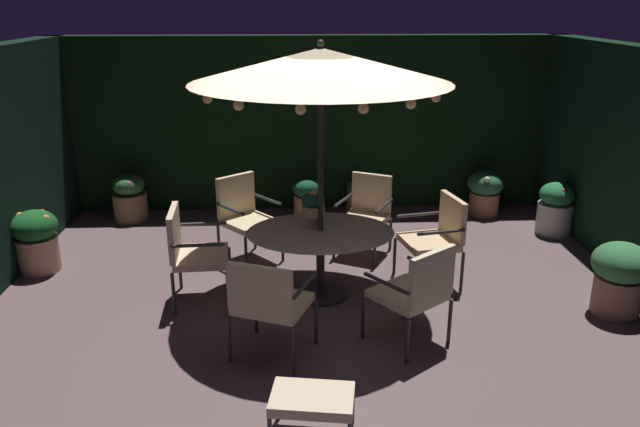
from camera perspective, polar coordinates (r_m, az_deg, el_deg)
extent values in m
cube|color=brown|center=(6.40, 0.21, -8.99)|extent=(7.49, 7.15, 0.02)
cube|color=black|center=(9.22, -0.90, 8.32)|extent=(7.49, 0.30, 2.53)
cylinder|color=#302A34|center=(6.71, 0.02, -7.31)|extent=(0.61, 0.61, 0.03)
cylinder|color=#302A34|center=(6.57, 0.02, -4.69)|extent=(0.09, 0.09, 0.70)
ellipsoid|color=#B4B1A0|center=(6.43, 0.02, -1.71)|extent=(1.55, 1.24, 0.03)
cylinder|color=#2A2C2E|center=(6.28, 0.02, 2.27)|extent=(0.06, 0.06, 2.37)
cone|color=beige|center=(6.03, 0.03, 13.53)|extent=(2.55, 2.55, 0.33)
sphere|color=#2A2C2E|center=(6.02, 0.03, 15.48)|extent=(0.07, 0.07, 0.07)
sphere|color=#F9DB8C|center=(6.20, 10.86, 11.25)|extent=(0.09, 0.09, 0.09)
sphere|color=#F9DB8C|center=(6.65, 9.04, 11.88)|extent=(0.09, 0.09, 0.09)
sphere|color=#F9DB8C|center=(7.00, 5.77, 12.38)|extent=(0.09, 0.09, 0.09)
sphere|color=#F9DB8C|center=(7.18, 1.62, 12.63)|extent=(0.09, 0.09, 0.09)
sphere|color=#F9DB8C|center=(7.15, -2.90, 12.59)|extent=(0.09, 0.09, 0.09)
sphere|color=#F9DB8C|center=(6.96, -6.29, 12.32)|extent=(0.09, 0.09, 0.09)
sphere|color=#F9DB8C|center=(6.60, -9.32, 11.80)|extent=(0.09, 0.09, 0.09)
sphere|color=#F9DB8C|center=(6.11, -10.95, 11.13)|extent=(0.09, 0.09, 0.09)
sphere|color=#F9DB8C|center=(5.59, -10.37, 10.42)|extent=(0.09, 0.09, 0.09)
sphere|color=#F9DB8C|center=(5.19, -7.54, 9.91)|extent=(0.09, 0.09, 0.09)
sphere|color=#F9DB8C|center=(4.94, -1.80, 9.59)|extent=(0.09, 0.09, 0.09)
sphere|color=#F9DB8C|center=(4.99, 4.02, 9.66)|extent=(0.09, 0.09, 0.09)
sphere|color=#F9DB8C|center=(5.27, 8.41, 10.00)|extent=(0.09, 0.09, 0.09)
sphere|color=#F9DB8C|center=(5.67, 10.69, 10.52)|extent=(0.09, 0.09, 0.09)
cylinder|color=tan|center=(6.50, -0.64, -0.74)|extent=(0.11, 0.11, 0.13)
cylinder|color=tan|center=(6.46, -0.64, 0.29)|extent=(0.24, 0.24, 0.12)
ellipsoid|color=#16442C|center=(6.42, -0.64, 1.25)|extent=(0.25, 0.25, 0.15)
sphere|color=#E8D04E|center=(6.40, -0.65, 1.73)|extent=(0.09, 0.09, 0.09)
cylinder|color=#2E2A31|center=(5.82, 4.00, -9.57)|extent=(0.04, 0.04, 0.43)
cylinder|color=#2E2A31|center=(6.19, 7.87, -7.85)|extent=(0.04, 0.04, 0.43)
cylinder|color=#2E2A31|center=(5.49, 8.10, -11.65)|extent=(0.04, 0.04, 0.43)
cylinder|color=#2E2A31|center=(5.88, 11.92, -9.66)|extent=(0.04, 0.04, 0.43)
cube|color=beige|center=(5.72, 8.10, -7.42)|extent=(0.78, 0.77, 0.07)
cube|color=beige|center=(5.45, 10.30, -5.79)|extent=(0.47, 0.38, 0.47)
cylinder|color=#2E2A31|center=(5.44, 6.15, -6.45)|extent=(0.35, 0.45, 0.04)
cylinder|color=#2E2A31|center=(5.83, 10.09, -4.81)|extent=(0.35, 0.45, 0.04)
cylinder|color=#2F2C2B|center=(6.66, 8.71, -5.81)|extent=(0.04, 0.04, 0.44)
cylinder|color=#2F2C2B|center=(7.15, 6.91, -3.91)|extent=(0.04, 0.04, 0.44)
cylinder|color=#2F2C2B|center=(6.89, 13.01, -5.23)|extent=(0.04, 0.04, 0.44)
cylinder|color=#2F2C2B|center=(7.36, 10.98, -3.44)|extent=(0.04, 0.04, 0.44)
cube|color=#DDBB8A|center=(6.91, 10.02, -2.62)|extent=(0.65, 0.67, 0.07)
cube|color=#DDBB8A|center=(6.93, 12.17, -0.34)|extent=(0.17, 0.56, 0.47)
cylinder|color=#2F2C2B|center=(6.59, 11.16, -1.71)|extent=(0.53, 0.14, 0.04)
cylinder|color=#2F2C2B|center=(7.08, 9.18, -0.08)|extent=(0.53, 0.14, 0.04)
cylinder|color=#2B2A2E|center=(7.35, 5.08, -3.35)|extent=(0.04, 0.04, 0.41)
cylinder|color=#2B2A2E|center=(7.53, 1.29, -2.70)|extent=(0.04, 0.04, 0.41)
cylinder|color=#2B2A2E|center=(7.85, 6.54, -1.89)|extent=(0.04, 0.04, 0.41)
cylinder|color=#2B2A2E|center=(8.02, 2.95, -1.31)|extent=(0.04, 0.04, 0.41)
cube|color=#D3B78B|center=(7.59, 4.01, -0.61)|extent=(0.72, 0.74, 0.07)
cube|color=#D3B78B|center=(7.75, 4.80, 1.94)|extent=(0.48, 0.29, 0.49)
cylinder|color=#2B2A2E|center=(7.44, 5.95, 0.70)|extent=(0.29, 0.50, 0.04)
cylinder|color=#2B2A2E|center=(7.62, 2.19, 1.25)|extent=(0.29, 0.50, 0.04)
cylinder|color=#2B322F|center=(7.45, -3.48, -2.78)|extent=(0.04, 0.04, 0.45)
cylinder|color=#2B322F|center=(7.15, -6.86, -3.88)|extent=(0.04, 0.04, 0.45)
cylinder|color=#2B322F|center=(7.86, -6.05, -1.65)|extent=(0.04, 0.04, 0.45)
cylinder|color=#2B322F|center=(7.57, -9.35, -2.64)|extent=(0.04, 0.04, 0.45)
cube|color=beige|center=(7.41, -6.51, -0.84)|extent=(0.76, 0.76, 0.07)
cube|color=beige|center=(7.52, -7.80, 1.71)|extent=(0.44, 0.38, 0.50)
cylinder|color=#2B322F|center=(7.49, -4.90, 1.33)|extent=(0.37, 0.43, 0.04)
cylinder|color=#2B322F|center=(7.18, -8.32, 0.41)|extent=(0.37, 0.43, 0.04)
cylinder|color=#2E322C|center=(6.87, -8.35, -4.90)|extent=(0.04, 0.04, 0.46)
cylinder|color=#2E322C|center=(6.32, -8.49, -7.16)|extent=(0.04, 0.04, 0.46)
cylinder|color=#2E322C|center=(6.92, -12.83, -5.04)|extent=(0.04, 0.04, 0.46)
cylinder|color=#2E322C|center=(6.37, -13.38, -7.29)|extent=(0.04, 0.04, 0.46)
cube|color=beige|center=(6.50, -10.91, -3.95)|extent=(0.57, 0.63, 0.07)
cube|color=beige|center=(6.43, -13.35, -1.73)|extent=(0.10, 0.58, 0.49)
cylinder|color=#2E322C|center=(6.70, -10.86, -0.94)|extent=(0.52, 0.07, 0.04)
cylinder|color=#2E322C|center=(6.13, -11.25, -2.90)|extent=(0.52, 0.07, 0.04)
cylinder|color=#2F302D|center=(5.93, -5.96, -8.94)|extent=(0.04, 0.04, 0.46)
cylinder|color=#2F302D|center=(5.72, -0.37, -9.95)|extent=(0.04, 0.04, 0.46)
cylinder|color=#2F302D|center=(5.51, -8.41, -11.40)|extent=(0.04, 0.04, 0.46)
cylinder|color=#2F302D|center=(5.28, -2.42, -12.64)|extent=(0.04, 0.04, 0.46)
cube|color=beige|center=(5.47, -4.37, -8.30)|extent=(0.75, 0.72, 0.07)
cube|color=beige|center=(5.15, -5.61, -7.08)|extent=(0.56, 0.28, 0.43)
cylinder|color=#2F302D|center=(5.49, -7.35, -5.63)|extent=(0.23, 0.49, 0.04)
cylinder|color=#2F302D|center=(5.27, -1.39, -6.61)|extent=(0.23, 0.49, 0.04)
cylinder|color=#2D2A35|center=(4.87, -3.89, -17.07)|extent=(0.03, 0.03, 0.28)
cylinder|color=#2D2A35|center=(4.82, 3.01, -17.49)|extent=(0.03, 0.03, 0.28)
cube|color=beige|center=(4.58, -0.72, -16.81)|extent=(0.64, 0.47, 0.08)
cylinder|color=#7B6649|center=(9.23, 3.47, 1.04)|extent=(0.33, 0.33, 0.27)
ellipsoid|color=#28542C|center=(9.16, 3.49, 2.40)|extent=(0.35, 0.35, 0.24)
sphere|color=red|center=(9.14, 4.29, 2.88)|extent=(0.11, 0.11, 0.11)
sphere|color=red|center=(9.23, 3.13, 2.77)|extent=(0.06, 0.06, 0.06)
sphere|color=red|center=(9.06, 3.20, 2.69)|extent=(0.07, 0.07, 0.07)
cylinder|color=tan|center=(7.90, -24.59, -3.42)|extent=(0.46, 0.46, 0.41)
ellipsoid|color=#154F1F|center=(7.79, -24.94, -1.05)|extent=(0.52, 0.52, 0.36)
sphere|color=orange|center=(7.65, -24.02, -0.41)|extent=(0.08, 0.08, 0.08)
sphere|color=orange|center=(7.88, -24.33, 0.01)|extent=(0.10, 0.10, 0.10)
sphere|color=orange|center=(7.82, -25.99, -0.24)|extent=(0.10, 0.10, 0.10)
sphere|color=#DD7644|center=(7.66, -25.12, -1.38)|extent=(0.09, 0.09, 0.09)
cylinder|color=beige|center=(8.91, 20.85, -0.41)|extent=(0.47, 0.47, 0.42)
ellipsoid|color=#24723C|center=(8.81, 21.11, 1.65)|extent=(0.46, 0.46, 0.32)
sphere|color=red|center=(8.86, 21.82, 2.10)|extent=(0.11, 0.11, 0.11)
sphere|color=#D53A3B|center=(8.97, 21.26, 2.11)|extent=(0.07, 0.07, 0.07)
sphere|color=red|center=(8.84, 20.40, 2.30)|extent=(0.10, 0.10, 0.10)
sphere|color=#C43B38|center=(8.67, 20.69, 1.60)|extent=(0.09, 0.09, 0.09)
sphere|color=#D83142|center=(8.66, 21.58, 1.96)|extent=(0.06, 0.06, 0.06)
cylinder|color=#8D6553|center=(6.93, 25.72, -6.81)|extent=(0.46, 0.46, 0.39)
ellipsoid|color=#33733F|center=(6.80, 26.15, -4.11)|extent=(0.57, 0.57, 0.40)
sphere|color=#B0358B|center=(6.89, 27.17, -3.83)|extent=(0.09, 0.09, 0.09)
sphere|color=#BF3B7C|center=(6.86, 24.62, -3.28)|extent=(0.10, 0.10, 0.10)
sphere|color=#B14585|center=(6.61, 26.60, -3.73)|extent=(0.09, 0.09, 0.09)
cylinder|color=#A26F43|center=(8.90, -1.21, 0.62)|extent=(0.38, 0.38, 0.35)
ellipsoid|color=#17502F|center=(8.81, -1.22, 2.40)|extent=(0.42, 0.42, 0.29)
sphere|color=#BB387A|center=(8.81, -0.20, 2.76)|extent=(0.08, 0.08, 0.08)
sphere|color=#B8338B|center=(8.89, -1.22, 2.95)|extent=(0.06, 0.06, 0.06)
sphere|color=#BD2A86|center=(8.91, -1.87, 2.95)|extent=(0.08, 0.08, 0.08)
sphere|color=#AB3E82|center=(8.71, -1.97, 2.46)|extent=(0.09, 0.09, 0.09)
sphere|color=#C13D73|center=(8.68, -1.18, 2.59)|extent=(0.07, 0.07, 0.07)
cylinder|color=#AC6A4B|center=(9.41, 14.90, 0.94)|extent=(0.43, 0.43, 0.33)
ellipsoid|color=#26663A|center=(9.32, 15.07, 2.73)|extent=(0.52, 0.52, 0.37)
sphere|color=beige|center=(9.35, 15.87, 2.92)|extent=(0.07, 0.07, 0.07)
sphere|color=silver|center=(9.45, 14.54, 3.07)|extent=(0.09, 0.09, 0.09)
sphere|color=beige|center=(9.07, 15.20, 3.05)|extent=(0.08, 0.08, 0.08)
cylinder|color=brown|center=(9.24, -17.11, 0.62)|extent=(0.48, 0.48, 0.40)
ellipsoid|color=#2F6332|center=(9.15, -17.30, 2.51)|extent=(0.44, 0.44, 0.31)
sphere|color=#AE3D72|center=(9.08, -16.57, 2.88)|extent=(0.07, 0.07, 0.07)
sphere|color=#A8347A|center=(9.28, -16.83, 3.15)|extent=(0.07, 0.07, 0.07)
sphere|color=#AC3F7D|center=(9.25, -17.62, 2.71)|extent=(0.07, 0.07, 0.07)
sphere|color=#AF408D|center=(9.10, -18.33, 2.33)|extent=(0.09, 0.09, 0.09)
sphere|color=#AC417D|center=(8.99, -17.27, 2.61)|extent=(0.09, 0.09, 0.09)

